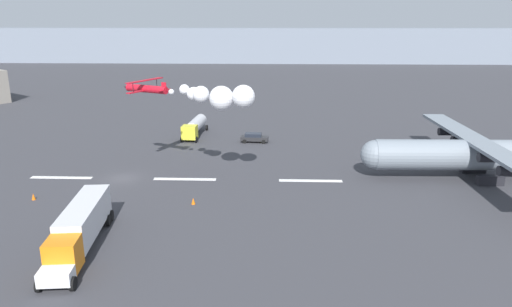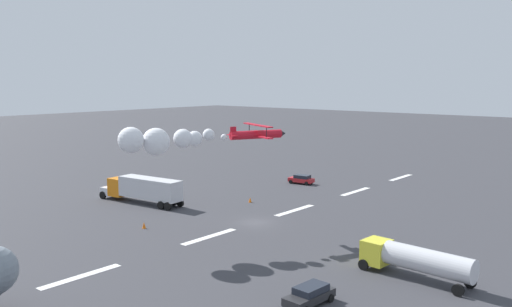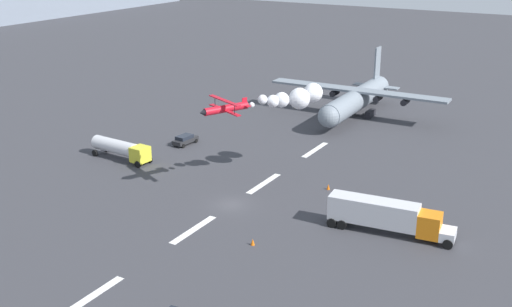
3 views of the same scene
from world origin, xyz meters
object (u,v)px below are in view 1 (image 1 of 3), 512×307
semi_truck_orange (80,226)px  cargo_transport_plane (468,154)px  airport_staff_sedan (254,137)px  traffic_cone_far (193,201)px  traffic_cone_near (33,197)px  fuel_tanker_truck (195,126)px  stunt_biplane_red (212,95)px

semi_truck_orange → cargo_transport_plane: bearing=26.3°
airport_staff_sedan → semi_truck_orange: bearing=-110.1°
semi_truck_orange → traffic_cone_far: 13.57m
traffic_cone_near → traffic_cone_far: same height
semi_truck_orange → fuel_tanker_truck: (3.35, 41.79, -0.37)m
cargo_transport_plane → traffic_cone_far: cargo_transport_plane is taller
cargo_transport_plane → stunt_biplane_red: (-31.94, -3.37, 7.77)m
cargo_transport_plane → traffic_cone_near: size_ratio=44.22×
traffic_cone_far → traffic_cone_near: bearing=178.1°
cargo_transport_plane → traffic_cone_far: size_ratio=44.22×
stunt_biplane_red → fuel_tanker_truck: stunt_biplane_red is taller
cargo_transport_plane → semi_truck_orange: 46.59m
airport_staff_sedan → traffic_cone_far: size_ratio=6.17×
traffic_cone_near → fuel_tanker_truck: bearing=66.2°
semi_truck_orange → traffic_cone_far: (8.26, 10.63, -1.74)m
stunt_biplane_red → semi_truck_orange: bearing=-119.6°
fuel_tanker_truck → traffic_cone_near: bearing=-113.8°
traffic_cone_far → semi_truck_orange: bearing=-127.8°
stunt_biplane_red → traffic_cone_far: stunt_biplane_red is taller
traffic_cone_near → traffic_cone_far: (18.38, -0.62, 0.00)m
semi_truck_orange → traffic_cone_far: size_ratio=18.94×
airport_staff_sedan → stunt_biplane_red: bearing=-101.1°
semi_truck_orange → traffic_cone_far: bearing=52.2°
cargo_transport_plane → airport_staff_sedan: size_ratio=7.17×
cargo_transport_plane → traffic_cone_near: 52.80m
traffic_cone_far → fuel_tanker_truck: bearing=98.9°
stunt_biplane_red → traffic_cone_near: stunt_biplane_red is taller
traffic_cone_near → semi_truck_orange: bearing=-48.0°
cargo_transport_plane → semi_truck_orange: (-41.75, -20.63, -1.21)m
stunt_biplane_red → fuel_tanker_truck: 27.03m
traffic_cone_near → stunt_biplane_red: bearing=16.8°
stunt_biplane_red → fuel_tanker_truck: size_ratio=1.72×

